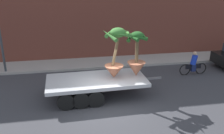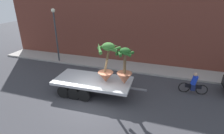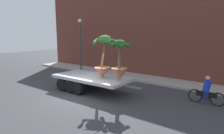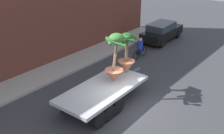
% 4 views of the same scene
% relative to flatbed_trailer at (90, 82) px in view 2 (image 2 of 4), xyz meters
% --- Properties ---
extents(ground_plane, '(60.00, 60.00, 0.00)m').
position_rel_flatbed_trailer_xyz_m(ground_plane, '(0.71, -1.13, -0.75)').
color(ground_plane, '#38383D').
extents(sidewalk, '(24.00, 2.20, 0.15)m').
position_rel_flatbed_trailer_xyz_m(sidewalk, '(0.71, 4.97, -0.68)').
color(sidewalk, '#A39E99').
rests_on(sidewalk, ground).
extents(building_facade, '(24.00, 1.20, 7.72)m').
position_rel_flatbed_trailer_xyz_m(building_facade, '(0.71, 6.67, 3.11)').
color(building_facade, brown).
rests_on(building_facade, ground).
extents(flatbed_trailer, '(6.09, 2.53, 0.98)m').
position_rel_flatbed_trailer_xyz_m(flatbed_trailer, '(0.00, 0.00, 0.00)').
color(flatbed_trailer, '#B7BABF').
rests_on(flatbed_trailer, ground).
extents(potted_palm_rear, '(1.15, 1.18, 2.35)m').
position_rel_flatbed_trailer_xyz_m(potted_palm_rear, '(2.34, 0.09, 1.19)').
color(potted_palm_rear, '#B26647').
rests_on(potted_palm_rear, flatbed_trailer).
extents(potted_palm_middle, '(1.49, 1.44, 2.60)m').
position_rel_flatbed_trailer_xyz_m(potted_palm_middle, '(1.23, -0.01, 1.42)').
color(potted_palm_middle, '#B26647').
rests_on(potted_palm_middle, flatbed_trailer).
extents(cyclist, '(1.84, 0.35, 1.54)m').
position_rel_flatbed_trailer_xyz_m(cyclist, '(6.61, 1.99, -0.08)').
color(cyclist, black).
rests_on(cyclist, ground).
extents(street_lamp, '(0.36, 0.36, 4.83)m').
position_rel_flatbed_trailer_xyz_m(street_lamp, '(-5.16, 4.17, 2.48)').
color(street_lamp, '#383D42').
rests_on(street_lamp, sidewalk).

